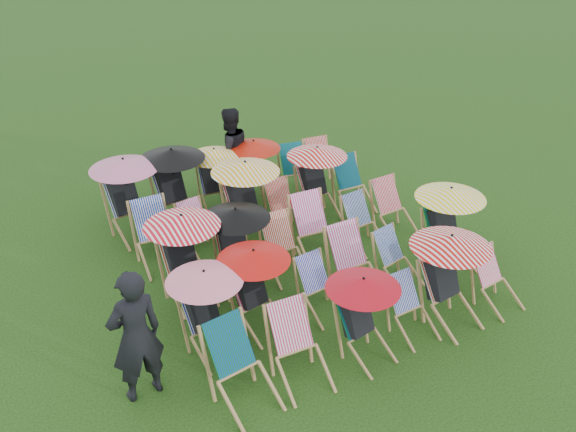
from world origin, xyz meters
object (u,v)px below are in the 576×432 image
deckchair_29 (322,164)px  deckchair_5 (497,281)px  person_left (136,336)px  person_rear (230,152)px  deckchair_0 (242,369)px

deckchair_29 → deckchair_5: bearing=-81.8°
deckchair_29 → person_left: bearing=-136.0°
person_left → person_rear: bearing=-132.0°
deckchair_5 → deckchair_29: 4.65m
deckchair_5 → person_rear: (-1.84, 5.20, 0.48)m
person_left → person_rear: 5.45m
deckchair_0 → deckchair_29: bearing=40.8°
deckchair_0 → deckchair_5: (4.12, -0.14, -0.09)m
person_rear → person_left: bearing=48.1°
deckchair_0 → person_rear: person_rear is taller
deckchair_5 → deckchair_29: (-0.07, 4.65, 0.03)m
deckchair_0 → person_left: (-1.03, 0.73, 0.41)m
person_rear → deckchair_29: bearing=158.0°
person_left → deckchair_5: bearing=165.8°
deckchair_0 → person_left: bearing=137.4°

